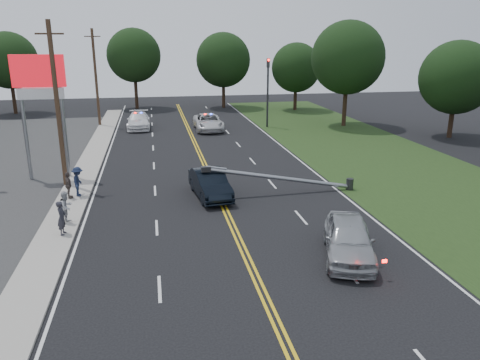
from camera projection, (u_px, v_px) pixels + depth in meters
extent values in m
plane|color=black|center=(247.00, 257.00, 19.87)|extent=(120.00, 120.00, 0.00)
cube|color=#9C978D|center=(75.00, 194.00, 27.78)|extent=(1.80, 70.00, 0.12)
cube|color=#1E3414|center=(412.00, 176.00, 31.68)|extent=(12.00, 80.00, 0.01)
cube|color=gold|center=(215.00, 187.00, 29.28)|extent=(0.36, 80.00, 0.00)
cylinder|color=gray|center=(25.00, 127.00, 29.97)|extent=(0.24, 0.24, 7.00)
cylinder|color=gray|center=(64.00, 126.00, 30.39)|extent=(0.24, 0.24, 7.00)
cube|color=#B30B15|center=(38.00, 71.00, 29.17)|extent=(3.20, 0.35, 2.00)
cube|color=white|center=(41.00, 94.00, 29.57)|extent=(2.80, 0.30, 0.70)
cylinder|color=#2D2D30|center=(268.00, 94.00, 48.57)|extent=(0.20, 0.20, 7.00)
cube|color=#2D2D30|center=(268.00, 63.00, 47.68)|extent=(0.28, 0.28, 0.90)
sphere|color=#FF0C07|center=(269.00, 60.00, 47.44)|extent=(0.22, 0.22, 0.22)
cylinder|color=#2D2D30|center=(350.00, 184.00, 28.74)|extent=(0.44, 0.44, 0.70)
cylinder|color=gray|center=(280.00, 178.00, 27.77)|extent=(8.90, 0.24, 1.80)
cube|color=#2D2D30|center=(206.00, 169.00, 26.76)|extent=(0.55, 0.32, 0.30)
cylinder|color=#382619|center=(58.00, 107.00, 28.10)|extent=(0.28, 0.28, 10.00)
cube|color=#382619|center=(49.00, 34.00, 26.89)|extent=(1.60, 0.10, 0.10)
cylinder|color=#382619|center=(96.00, 78.00, 48.80)|extent=(0.28, 0.28, 10.00)
cube|color=#382619|center=(92.00, 36.00, 47.59)|extent=(1.60, 0.10, 0.10)
cylinder|color=black|center=(14.00, 98.00, 58.02)|extent=(0.44, 0.44, 3.76)
sphere|color=black|center=(9.00, 60.00, 56.70)|extent=(6.83, 6.83, 6.83)
cylinder|color=black|center=(136.00, 93.00, 62.40)|extent=(0.44, 0.44, 4.02)
sphere|color=black|center=(134.00, 55.00, 60.99)|extent=(6.95, 6.95, 6.95)
cylinder|color=black|center=(224.00, 94.00, 63.37)|extent=(0.44, 0.44, 3.66)
sphere|color=black|center=(223.00, 60.00, 62.08)|extent=(7.18, 7.18, 7.18)
cylinder|color=black|center=(295.00, 98.00, 61.27)|extent=(0.44, 0.44, 3.16)
sphere|color=black|center=(296.00, 68.00, 60.16)|extent=(6.31, 6.31, 6.31)
cylinder|color=black|center=(345.00, 106.00, 49.73)|extent=(0.44, 0.44, 4.12)
sphere|color=black|center=(348.00, 58.00, 48.28)|extent=(7.53, 7.53, 7.53)
cylinder|color=black|center=(451.00, 120.00, 43.82)|extent=(0.44, 0.44, 3.23)
sphere|color=black|center=(457.00, 77.00, 42.69)|extent=(6.67, 6.67, 6.67)
imported|color=black|center=(210.00, 184.00, 27.32)|extent=(2.22, 4.94, 1.58)
imported|color=#9DA1A5|center=(349.00, 239.00, 19.66)|extent=(3.42, 5.28, 1.67)
imported|color=silver|center=(208.00, 122.00, 47.61)|extent=(2.74, 5.89, 1.63)
imported|color=white|center=(139.00, 121.00, 48.44)|extent=(2.31, 5.64, 1.64)
imported|color=#2A2931|center=(62.00, 218.00, 21.71)|extent=(0.44, 0.63, 1.62)
imported|color=#A8A8AC|center=(66.00, 207.00, 23.13)|extent=(0.92, 0.99, 1.62)
imported|color=#17203A|center=(78.00, 181.00, 27.09)|extent=(0.69, 1.15, 1.73)
imported|color=#504540|center=(68.00, 185.00, 26.71)|extent=(0.55, 0.96, 1.55)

